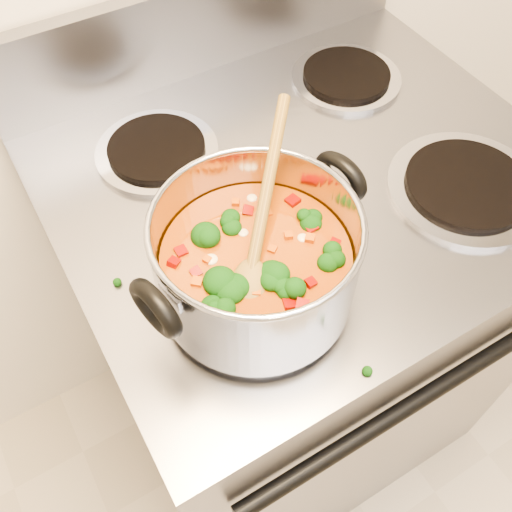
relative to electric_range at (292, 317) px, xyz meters
The scene contains 4 objects.
electric_range is the anchor object (origin of this frame).
stockpot 0.58m from the electric_range, 139.25° to the right, with size 0.31×0.25×0.15m.
wooden_spoon 0.61m from the electric_range, 139.78° to the right, with size 0.20×0.22×0.12m.
cooktop_crumbs 0.51m from the electric_range, 131.24° to the right, with size 0.39×0.27×0.01m.
Camera 1 is at (-0.40, 0.66, 1.55)m, focal length 40.00 mm.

